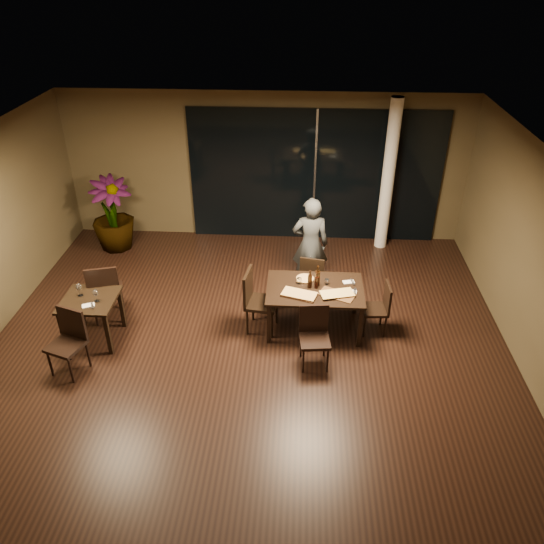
{
  "coord_description": "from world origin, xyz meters",
  "views": [
    {
      "loc": [
        0.74,
        -6.1,
        5.25
      ],
      "look_at": [
        0.33,
        0.75,
        1.05
      ],
      "focal_mm": 35.0,
      "sensor_mm": 36.0,
      "label": 1
    }
  ],
  "objects_px": {
    "chair_main_left": "(256,298)",
    "bottle_a": "(310,279)",
    "chair_main_far": "(313,276)",
    "bottle_c": "(318,276)",
    "side_table": "(90,306)",
    "chair_side_far": "(105,290)",
    "diner": "(310,244)",
    "chair_main_right": "(380,306)",
    "bottle_b": "(316,281)",
    "potted_plant": "(112,214)",
    "chair_side_near": "(69,338)",
    "main_table": "(315,292)",
    "chair_main_near": "(314,333)"
  },
  "relations": [
    {
      "from": "chair_main_far",
      "to": "diner",
      "type": "distance_m",
      "value": 0.57
    },
    {
      "from": "chair_side_far",
      "to": "chair_main_left",
      "type": "bearing_deg",
      "value": 162.75
    },
    {
      "from": "chair_side_far",
      "to": "bottle_b",
      "type": "relative_size",
      "value": 4.0
    },
    {
      "from": "side_table",
      "to": "chair_side_near",
      "type": "distance_m",
      "value": 0.68
    },
    {
      "from": "side_table",
      "to": "chair_main_near",
      "type": "xyz_separation_m",
      "value": [
        3.39,
        -0.32,
        -0.11
      ]
    },
    {
      "from": "side_table",
      "to": "chair_main_far",
      "type": "bearing_deg",
      "value": 20.77
    },
    {
      "from": "chair_main_left",
      "to": "bottle_a",
      "type": "relative_size",
      "value": 3.45
    },
    {
      "from": "chair_main_right",
      "to": "chair_side_near",
      "type": "xyz_separation_m",
      "value": [
        -4.5,
        -1.14,
        0.07
      ]
    },
    {
      "from": "side_table",
      "to": "chair_side_far",
      "type": "relative_size",
      "value": 0.75
    },
    {
      "from": "chair_main_right",
      "to": "bottle_c",
      "type": "distance_m",
      "value": 1.09
    },
    {
      "from": "side_table",
      "to": "bottle_c",
      "type": "xyz_separation_m",
      "value": [
        3.43,
        0.58,
        0.3
      ]
    },
    {
      "from": "chair_main_right",
      "to": "side_table",
      "type": "bearing_deg",
      "value": -87.75
    },
    {
      "from": "main_table",
      "to": "bottle_a",
      "type": "bearing_deg",
      "value": 168.42
    },
    {
      "from": "chair_main_far",
      "to": "bottle_c",
      "type": "bearing_deg",
      "value": 105.85
    },
    {
      "from": "side_table",
      "to": "chair_side_near",
      "type": "xyz_separation_m",
      "value": [
        -0.08,
        -0.68,
        -0.08
      ]
    },
    {
      "from": "chair_side_near",
      "to": "potted_plant",
      "type": "xyz_separation_m",
      "value": [
        -0.51,
        3.63,
        0.2
      ]
    },
    {
      "from": "chair_main_near",
      "to": "chair_main_right",
      "type": "bearing_deg",
      "value": 31.04
    },
    {
      "from": "chair_side_far",
      "to": "bottle_b",
      "type": "xyz_separation_m",
      "value": [
        3.36,
        0.02,
        0.29
      ]
    },
    {
      "from": "chair_side_near",
      "to": "side_table",
      "type": "bearing_deg",
      "value": 102.35
    },
    {
      "from": "chair_main_right",
      "to": "bottle_a",
      "type": "bearing_deg",
      "value": -96.37
    },
    {
      "from": "chair_main_right",
      "to": "diner",
      "type": "distance_m",
      "value": 1.7
    },
    {
      "from": "potted_plant",
      "to": "bottle_a",
      "type": "distance_m",
      "value": 4.61
    },
    {
      "from": "chair_main_right",
      "to": "bottle_c",
      "type": "bearing_deg",
      "value": -100.32
    },
    {
      "from": "side_table",
      "to": "potted_plant",
      "type": "xyz_separation_m",
      "value": [
        -0.59,
        2.95,
        0.12
      ]
    },
    {
      "from": "chair_main_near",
      "to": "potted_plant",
      "type": "distance_m",
      "value": 5.16
    },
    {
      "from": "chair_main_right",
      "to": "potted_plant",
      "type": "bearing_deg",
      "value": -120.15
    },
    {
      "from": "chair_main_near",
      "to": "potted_plant",
      "type": "bearing_deg",
      "value": 134.42
    },
    {
      "from": "side_table",
      "to": "bottle_a",
      "type": "distance_m",
      "value": 3.37
    },
    {
      "from": "chair_side_near",
      "to": "bottle_c",
      "type": "relative_size",
      "value": 2.78
    },
    {
      "from": "chair_side_near",
      "to": "bottle_c",
      "type": "distance_m",
      "value": 3.75
    },
    {
      "from": "chair_side_near",
      "to": "diner",
      "type": "xyz_separation_m",
      "value": [
        3.4,
        2.38,
        0.32
      ]
    },
    {
      "from": "bottle_c",
      "to": "side_table",
      "type": "bearing_deg",
      "value": -170.4
    },
    {
      "from": "chair_main_far",
      "to": "potted_plant",
      "type": "bearing_deg",
      "value": -11.41
    },
    {
      "from": "side_table",
      "to": "diner",
      "type": "height_order",
      "value": "diner"
    },
    {
      "from": "chair_main_near",
      "to": "bottle_c",
      "type": "height_order",
      "value": "bottle_c"
    },
    {
      "from": "bottle_a",
      "to": "bottle_b",
      "type": "relative_size",
      "value": 1.14
    },
    {
      "from": "chair_main_far",
      "to": "diner",
      "type": "xyz_separation_m",
      "value": [
        -0.06,
        0.43,
        0.37
      ]
    },
    {
      "from": "chair_main_near",
      "to": "bottle_b",
      "type": "xyz_separation_m",
      "value": [
        0.03,
        0.82,
        0.37
      ]
    },
    {
      "from": "chair_main_far",
      "to": "chair_main_left",
      "type": "bearing_deg",
      "value": 55.32
    },
    {
      "from": "chair_main_right",
      "to": "bottle_c",
      "type": "xyz_separation_m",
      "value": [
        -0.99,
        0.11,
        0.45
      ]
    },
    {
      "from": "main_table",
      "to": "chair_main_left",
      "type": "distance_m",
      "value": 0.92
    },
    {
      "from": "diner",
      "to": "bottle_a",
      "type": "height_order",
      "value": "diner"
    },
    {
      "from": "chair_main_far",
      "to": "side_table",
      "type": "bearing_deg",
      "value": 32.18
    },
    {
      "from": "chair_side_near",
      "to": "bottle_b",
      "type": "relative_size",
      "value": 3.66
    },
    {
      "from": "diner",
      "to": "chair_main_far",
      "type": "bearing_deg",
      "value": 95.26
    },
    {
      "from": "bottle_c",
      "to": "potted_plant",
      "type": "bearing_deg",
      "value": 149.5
    },
    {
      "from": "chair_side_far",
      "to": "bottle_c",
      "type": "bearing_deg",
      "value": 165.88
    },
    {
      "from": "chair_main_right",
      "to": "diner",
      "type": "relative_size",
      "value": 0.5
    },
    {
      "from": "chair_side_far",
      "to": "bottle_c",
      "type": "xyz_separation_m",
      "value": [
        3.37,
        0.09,
        0.33
      ]
    },
    {
      "from": "bottle_a",
      "to": "bottle_b",
      "type": "distance_m",
      "value": 0.1
    }
  ]
}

